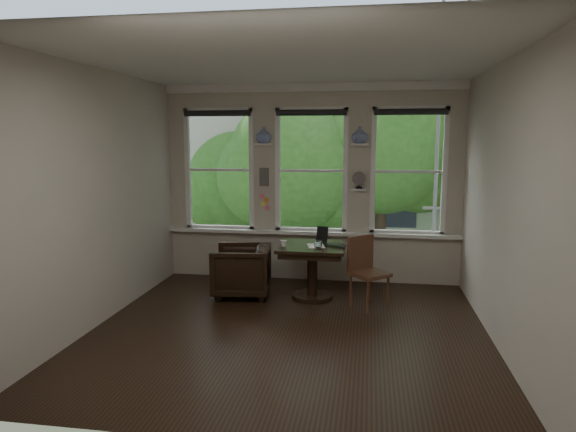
% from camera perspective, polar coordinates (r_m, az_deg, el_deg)
% --- Properties ---
extents(ground, '(4.50, 4.50, 0.00)m').
position_cam_1_polar(ground, '(6.05, 0.06, -12.59)').
color(ground, black).
rests_on(ground, ground).
extents(ceiling, '(4.50, 4.50, 0.00)m').
position_cam_1_polar(ceiling, '(5.70, 0.06, 16.79)').
color(ceiling, silver).
rests_on(ceiling, ground).
extents(wall_back, '(4.50, 0.00, 4.50)m').
position_cam_1_polar(wall_back, '(7.90, 2.62, 3.61)').
color(wall_back, beige).
rests_on(wall_back, ground).
extents(wall_front, '(4.50, 0.00, 4.50)m').
position_cam_1_polar(wall_front, '(3.51, -5.70, -2.79)').
color(wall_front, beige).
rests_on(wall_front, ground).
extents(wall_left, '(0.00, 4.50, 4.50)m').
position_cam_1_polar(wall_left, '(6.43, -20.17, 1.93)').
color(wall_left, beige).
rests_on(wall_left, ground).
extents(wall_right, '(0.00, 4.50, 4.50)m').
position_cam_1_polar(wall_right, '(5.78, 22.67, 1.09)').
color(wall_right, beige).
rests_on(wall_right, ground).
extents(window_left, '(1.10, 0.12, 1.90)m').
position_cam_1_polar(window_left, '(8.18, -7.56, 5.12)').
color(window_left, white).
rests_on(window_left, ground).
extents(window_center, '(1.10, 0.12, 1.90)m').
position_cam_1_polar(window_center, '(7.89, 2.63, 5.06)').
color(window_center, white).
rests_on(window_center, ground).
extents(window_right, '(1.10, 0.12, 1.90)m').
position_cam_1_polar(window_right, '(7.86, 13.23, 4.83)').
color(window_right, white).
rests_on(window_right, ground).
extents(shelf_left, '(0.26, 0.16, 0.03)m').
position_cam_1_polar(shelf_left, '(7.89, -2.73, 7.97)').
color(shelf_left, white).
rests_on(shelf_left, ground).
extents(shelf_right, '(0.26, 0.16, 0.03)m').
position_cam_1_polar(shelf_right, '(7.73, 7.96, 7.88)').
color(shelf_right, white).
rests_on(shelf_right, ground).
extents(intercom, '(0.14, 0.06, 0.28)m').
position_cam_1_polar(intercom, '(7.94, -2.66, 4.36)').
color(intercom, '#59544F').
rests_on(intercom, ground).
extents(sticky_notes, '(0.16, 0.01, 0.24)m').
position_cam_1_polar(sticky_notes, '(7.98, -2.63, 1.85)').
color(sticky_notes, pink).
rests_on(sticky_notes, ground).
extents(desk_fan, '(0.20, 0.20, 0.24)m').
position_cam_1_polar(desk_fan, '(7.73, 7.87, 3.65)').
color(desk_fan, '#59544F').
rests_on(desk_fan, ground).
extents(vase_left, '(0.24, 0.24, 0.25)m').
position_cam_1_polar(vase_left, '(7.89, -2.73, 8.98)').
color(vase_left, silver).
rests_on(vase_left, shelf_left).
extents(vase_right, '(0.24, 0.24, 0.25)m').
position_cam_1_polar(vase_right, '(7.73, 7.99, 8.91)').
color(vase_right, silver).
rests_on(vase_right, shelf_right).
extents(table, '(0.90, 0.90, 0.75)m').
position_cam_1_polar(table, '(7.09, 2.71, -6.22)').
color(table, black).
rests_on(table, ground).
extents(armchair_left, '(0.87, 0.85, 0.72)m').
position_cam_1_polar(armchair_left, '(7.24, -5.23, -6.06)').
color(armchair_left, black).
rests_on(armchair_left, ground).
extents(cushion_red, '(0.45, 0.45, 0.06)m').
position_cam_1_polar(cushion_red, '(7.22, -5.24, -5.36)').
color(cushion_red, maroon).
rests_on(cushion_red, armchair_left).
extents(side_chair_right, '(0.59, 0.59, 0.92)m').
position_cam_1_polar(side_chair_right, '(6.77, 9.05, -6.29)').
color(side_chair_right, '#412B17').
rests_on(side_chair_right, ground).
extents(laptop, '(0.38, 0.34, 0.03)m').
position_cam_1_polar(laptop, '(6.92, 5.19, -3.32)').
color(laptop, black).
rests_on(laptop, table).
extents(mug, '(0.11, 0.11, 0.08)m').
position_cam_1_polar(mug, '(6.89, -0.47, -3.08)').
color(mug, white).
rests_on(mug, table).
extents(drinking_glass, '(0.13, 0.13, 0.09)m').
position_cam_1_polar(drinking_glass, '(6.82, 3.35, -3.20)').
color(drinking_glass, white).
rests_on(drinking_glass, table).
extents(tablet, '(0.17, 0.11, 0.22)m').
position_cam_1_polar(tablet, '(7.20, 3.82, -2.04)').
color(tablet, black).
rests_on(tablet, table).
extents(papers, '(0.29, 0.34, 0.00)m').
position_cam_1_polar(papers, '(6.95, 3.13, -3.32)').
color(papers, silver).
rests_on(papers, table).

